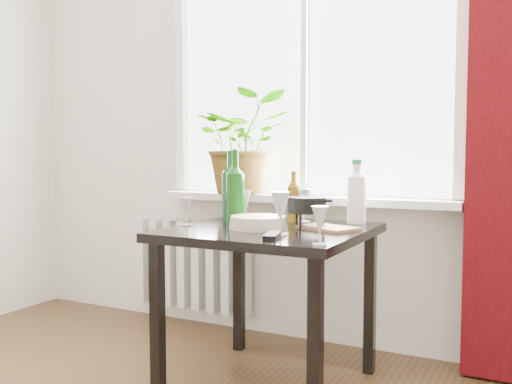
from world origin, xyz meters
The scene contains 18 objects.
window centered at (0.00, 2.22, 1.60)m, with size 1.72×0.08×1.62m.
windowsill centered at (0.00, 2.15, 0.82)m, with size 1.72×0.20×0.04m.
radiator centered at (-0.75, 2.18, 0.38)m, with size 0.80×0.10×0.55m.
table centered at (0.10, 1.55, 0.65)m, with size 0.85×0.85×0.74m.
potted_plant centered at (-0.35, 2.11, 1.14)m, with size 0.53×0.46×0.59m, color #41741F.
wine_bottle_left centered at (-0.18, 1.68, 0.92)m, with size 0.08×0.08×0.36m, color #0C3F18, non-canonical shape.
wine_bottle_right centered at (-0.10, 1.59, 0.92)m, with size 0.08×0.08×0.36m, color #0E400C, non-canonical shape.
bottle_amber centered at (0.11, 1.79, 0.87)m, with size 0.06×0.06×0.26m, color #66480B, non-canonical shape.
cleaning_bottle centered at (0.40, 1.90, 0.90)m, with size 0.09×0.09×0.32m, color white, non-canonical shape.
wineglass_front_right centered at (0.24, 1.37, 0.83)m, with size 0.08×0.08×0.19m, color white, non-canonical shape.
wineglass_far_right centered at (0.48, 1.19, 0.81)m, with size 0.06×0.06×0.15m, color #B6C0C4, non-canonical shape.
wineglass_back_center centered at (0.16, 1.80, 0.82)m, with size 0.07×0.07×0.17m, color silver, non-canonical shape.
wineglass_back_left centered at (-0.13, 1.74, 0.82)m, with size 0.07×0.07×0.16m, color silver, non-canonical shape.
wineglass_front_left centered at (-0.28, 1.44, 0.81)m, with size 0.06×0.06×0.14m, color #B7C0C5, non-canonical shape.
plate_stack centered at (0.06, 1.50, 0.77)m, with size 0.26×0.26×0.06m, color beige.
fondue_pot centered at (0.24, 1.65, 0.81)m, with size 0.21×0.18×0.14m, color black, non-canonical shape.
tv_remote centered at (0.24, 1.29, 0.75)m, with size 0.05×0.18×0.02m, color black.
cutting_board centered at (0.35, 1.62, 0.75)m, with size 0.25×0.16×0.01m, color #946643.
Camera 1 is at (1.22, -0.77, 1.08)m, focal length 40.00 mm.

